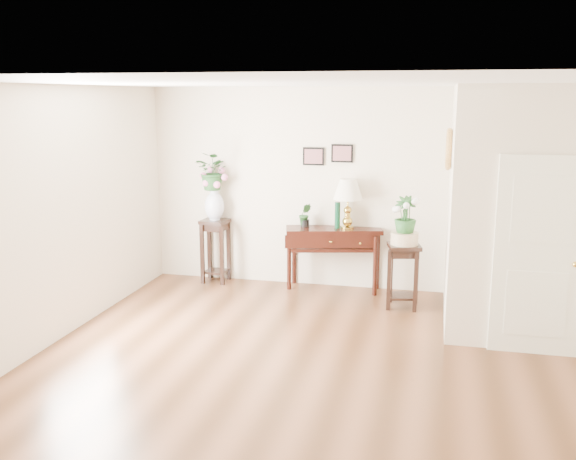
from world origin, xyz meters
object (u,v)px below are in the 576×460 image
(table_lamp, at_px, (348,204))
(plant_stand_a, at_px, (216,251))
(plant_stand_b, at_px, (403,276))
(console_table, at_px, (333,259))

(table_lamp, relative_size, plant_stand_a, 0.76)
(table_lamp, xyz_separation_m, plant_stand_b, (0.81, -0.57, -0.81))
(table_lamp, distance_m, plant_stand_b, 1.28)
(table_lamp, bearing_deg, plant_stand_b, -35.32)
(table_lamp, height_order, plant_stand_a, table_lamp)
(console_table, distance_m, plant_stand_b, 1.15)
(console_table, xyz_separation_m, plant_stand_a, (-1.73, -0.02, 0.02))
(console_table, xyz_separation_m, plant_stand_b, (1.00, -0.57, -0.02))
(plant_stand_a, bearing_deg, console_table, 0.73)
(plant_stand_b, bearing_deg, console_table, 150.07)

